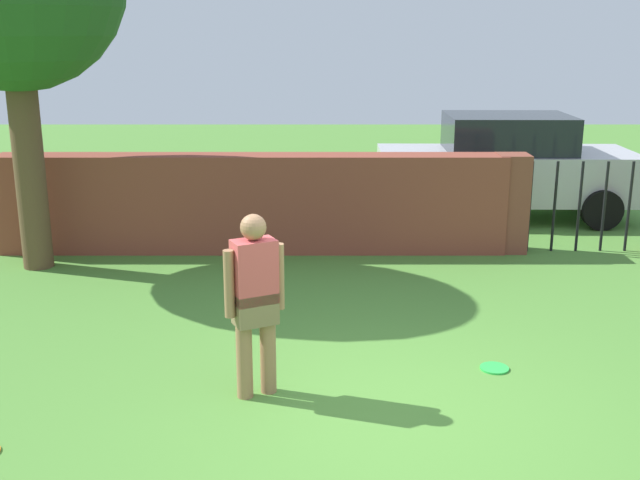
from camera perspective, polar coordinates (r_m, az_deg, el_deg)
The scene contains 6 objects.
ground_plane at distance 6.58m, azimuth 4.87°, elevation -12.81°, with size 40.00×40.00×0.00m, color #4C8433.
brick_wall at distance 11.02m, azimuth -4.96°, elevation 2.69°, with size 7.13×0.50×1.39m, color brown.
person at distance 6.59m, azimuth -4.77°, elevation -4.22°, with size 0.49×0.36×1.62m.
fence_gate at distance 11.63m, azimuth 19.42°, elevation 2.56°, with size 2.74×0.44×1.40m.
car at distance 13.36m, azimuth 13.54°, elevation 5.28°, with size 4.22×1.96×1.72m.
frisbee_green at distance 7.56m, azimuth 12.74°, elevation -9.18°, with size 0.27×0.27×0.02m, color green.
Camera 1 is at (-0.54, -5.78, 3.10)m, focal length 43.51 mm.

